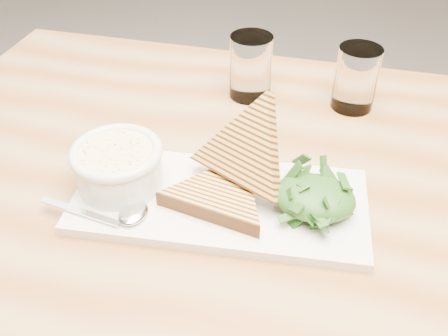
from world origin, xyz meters
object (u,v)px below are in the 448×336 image
(platter, at_px, (220,201))
(glass_near, at_px, (251,67))
(table_top, at_px, (275,202))
(soup_bowl, at_px, (119,170))
(glass_far, at_px, (356,78))

(platter, bearing_deg, glass_near, 95.53)
(table_top, xyz_separation_m, soup_bowl, (-0.21, -0.06, 0.06))
(soup_bowl, bearing_deg, platter, 3.34)
(glass_near, bearing_deg, table_top, -68.61)
(soup_bowl, height_order, glass_near, glass_near)
(soup_bowl, distance_m, glass_far, 0.43)
(table_top, xyz_separation_m, glass_near, (-0.10, 0.25, 0.08))
(platter, distance_m, soup_bowl, 0.14)
(table_top, xyz_separation_m, platter, (-0.07, -0.05, 0.03))
(table_top, height_order, soup_bowl, soup_bowl)
(table_top, height_order, glass_near, glass_near)
(table_top, relative_size, platter, 3.14)
(glass_near, relative_size, glass_far, 1.03)
(glass_near, bearing_deg, soup_bowl, -110.39)
(platter, height_order, glass_near, glass_near)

